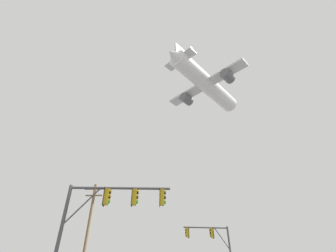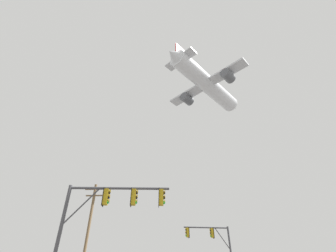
{
  "view_description": "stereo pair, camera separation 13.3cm",
  "coord_description": "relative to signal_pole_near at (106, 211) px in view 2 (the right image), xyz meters",
  "views": [
    {
      "loc": [
        0.73,
        -6.48,
        1.65
      ],
      "look_at": [
        -0.26,
        15.15,
        15.83
      ],
      "focal_mm": 25.13,
      "sensor_mm": 36.0,
      "label": 1
    },
    {
      "loc": [
        0.87,
        -6.47,
        1.65
      ],
      "look_at": [
        -0.26,
        15.15,
        15.83
      ],
      "focal_mm": 25.13,
      "sensor_mm": 36.0,
      "label": 2
    }
  ],
  "objects": [
    {
      "name": "signal_pole_near",
      "position": [
        0.0,
        0.0,
        0.0
      ],
      "size": [
        5.98,
        0.75,
        6.37
      ],
      "color": "#4C4C51",
      "rests_on": "ground"
    },
    {
      "name": "utility_pole",
      "position": [
        -4.98,
        11.11,
        0.57
      ],
      "size": [
        2.2,
        0.28,
        10.38
      ],
      "color": "brown",
      "rests_on": "ground"
    },
    {
      "name": "airplane",
      "position": [
        10.04,
        20.44,
        28.41
      ],
      "size": [
        16.15,
        18.41,
        5.96
      ],
      "color": "white"
    },
    {
      "name": "signal_pole_far",
      "position": [
        7.62,
        13.5,
        -0.16
      ],
      "size": [
        4.81,
        1.0,
        6.43
      ],
      "color": "#4C4C51",
      "rests_on": "ground"
    }
  ]
}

